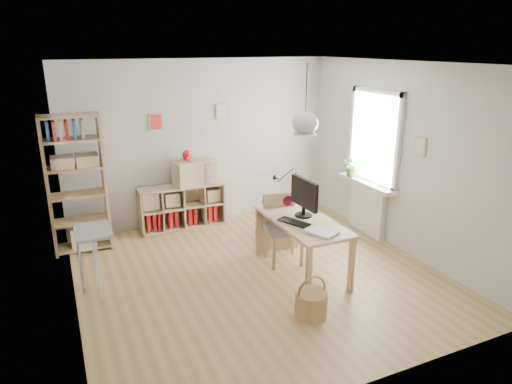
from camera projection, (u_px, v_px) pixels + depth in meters
name	position (u px, v px, depth m)	size (l,w,h in m)	color
ground	(258.00, 275.00, 6.04)	(4.50, 4.50, 0.00)	tan
room_shell	(305.00, 123.00, 5.50)	(4.50, 4.50, 4.50)	silver
window_unit	(375.00, 138.00, 6.95)	(0.07, 1.16, 1.46)	white
radiator	(367.00, 209.00, 7.29)	(0.10, 0.80, 0.80)	white
windowsill	(367.00, 183.00, 7.14)	(0.22, 1.20, 0.06)	white
desk	(302.00, 226.00, 5.92)	(0.70, 1.50, 0.75)	tan
cube_shelf	(181.00, 209.00, 7.56)	(1.40, 0.38, 0.72)	tan
tall_bookshelf	(75.00, 179.00, 6.46)	(0.80, 0.38, 2.00)	tan
side_table	(88.00, 245.00, 5.34)	(0.40, 0.55, 0.85)	#9A9A9D
chair	(282.00, 224.00, 6.29)	(0.53, 0.53, 0.95)	#9A9A9D
wicker_basket	(311.00, 303.00, 5.07)	(0.36, 0.36, 0.50)	#9F7D47
storage_chest	(284.00, 226.00, 7.12)	(0.76, 0.81, 0.63)	beige
monitor	(304.00, 196.00, 5.92)	(0.23, 0.58, 0.51)	black
keyboard	(294.00, 222.00, 5.77)	(0.16, 0.42, 0.02)	black
task_lamp	(284.00, 183.00, 6.35)	(0.43, 0.16, 0.46)	black
yarn_ball	(287.00, 200.00, 6.38)	(0.16, 0.16, 0.16)	#460911
paper_tray	(323.00, 232.00, 5.44)	(0.26, 0.32, 0.03)	white
drawer_chest	(195.00, 172.00, 7.44)	(0.70, 0.32, 0.40)	tan
red_vase	(187.00, 155.00, 7.30)	(0.15, 0.15, 0.18)	#A80E12
potted_plant	(353.00, 165.00, 7.37)	(0.34, 0.30, 0.38)	#356827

